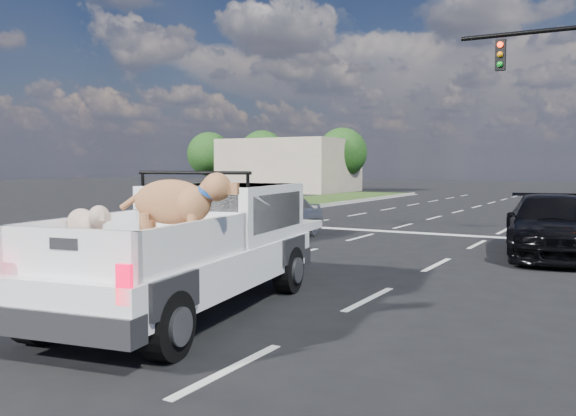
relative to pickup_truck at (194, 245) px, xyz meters
The scene contains 11 objects.
ground 2.26m from the pickup_truck, 81.71° to the left, with size 160.00×160.00×0.00m, color black.
road_markings 8.63m from the pickup_truck, 88.04° to the left, with size 17.75×60.00×0.01m.
grass_median_left 13.81m from the pickup_truck, 144.46° to the left, with size 5.00×60.00×0.10m, color #1B3C12.
curb_left 11.90m from the pickup_truck, 137.56° to the left, with size 0.15×60.00×0.14m, color #A09C92.
building_left 42.83m from the pickup_truck, 117.41° to the left, with size 10.00×8.00×4.40m, color #C0AB92.
tree_far_a 49.88m from the pickup_truck, 126.60° to the left, with size 4.20×4.20×5.40m.
tree_far_b 46.56m from the pickup_truck, 120.65° to the left, with size 4.20×4.20×5.40m.
tree_far_c 43.04m from the pickup_truck, 111.44° to the left, with size 4.20×4.20×5.40m.
pickup_truck is the anchor object (origin of this frame).
silver_sedan 9.02m from the pickup_truck, 112.86° to the left, with size 1.61×4.01×1.37m, color silver.
black_coupe 9.64m from the pickup_truck, 64.92° to the left, with size 2.08×5.12×1.49m, color black.
Camera 1 is at (5.47, -9.28, 2.20)m, focal length 38.00 mm.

